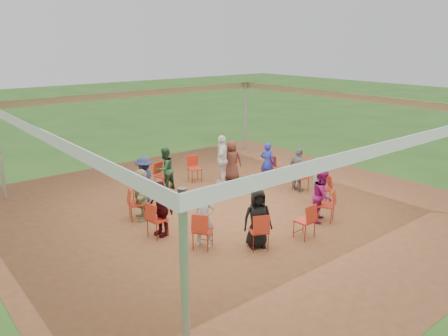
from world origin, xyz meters
TOP-DOWN VIEW (x-y plane):
  - ground at (0.00, 0.00)m, footprint 80.00×80.00m
  - dirt_patch at (0.00, 0.00)m, footprint 13.00×13.00m
  - tent at (0.00, 0.00)m, footprint 10.33×10.33m
  - chair_0 at (2.74, -0.27)m, footprint 0.48×0.46m
  - chair_1 at (2.55, 1.03)m, footprint 0.57×0.55m
  - chair_2 at (1.78, 2.10)m, footprint 0.60×0.61m
  - chair_3 at (0.60, 2.69)m, footprint 0.51×0.52m
  - chair_4 at (-0.71, 2.66)m, footprint 0.52×0.53m
  - chair_5 at (-1.87, 2.02)m, footprint 0.61×0.61m
  - chair_6 at (-2.59, 0.92)m, footprint 0.56×0.54m
  - chair_7 at (-2.72, -0.39)m, footprint 0.49×0.48m
  - chair_8 at (-2.23, -1.61)m, footprint 0.60×0.60m
  - chair_9 at (-1.23, -2.46)m, footprint 0.57×0.58m
  - chair_10 at (0.06, -2.75)m, footprint 0.43×0.45m
  - chair_11 at (1.33, -2.41)m, footprint 0.58×0.59m
  - chair_12 at (2.30, -1.52)m, footprint 0.60×0.59m
  - person_seated_0 at (2.62, -0.26)m, footprint 0.51×0.87m
  - person_seated_1 at (2.44, 0.98)m, footprint 0.51×0.61m
  - person_seated_2 at (1.70, 2.01)m, footprint 0.78×0.75m
  - person_seated_3 at (-0.68, 2.54)m, footprint 0.77×0.57m
  - person_seated_4 at (-1.79, 1.93)m, footprint 0.99×0.96m
  - person_seated_5 at (-2.48, 0.88)m, footprint 0.91×1.41m
  - person_seated_6 at (-2.61, -0.37)m, footprint 0.54×0.89m
  - person_seated_7 at (-2.13, -1.54)m, footprint 0.58×0.62m
  - person_seated_8 at (-1.17, -2.36)m, footprint 0.80×0.66m
  - person_seated_9 at (1.27, -2.30)m, footprint 0.80×0.68m
  - person_seated_10 at (2.20, -1.45)m, footprint 0.89×1.02m
  - standing_person at (1.18, 1.88)m, footprint 1.08×1.05m
  - cable_coil at (0.48, 0.75)m, footprint 0.32×0.32m
  - laptop at (2.45, -0.25)m, footprint 0.26×0.31m

SIDE VIEW (x-z plane):
  - ground at x=0.00m, z-range 0.00..0.00m
  - dirt_patch at x=0.00m, z-range 0.01..0.01m
  - cable_coil at x=0.48m, z-range 0.01..0.03m
  - chair_0 at x=2.74m, z-range 0.00..0.90m
  - chair_1 at x=2.55m, z-range 0.00..0.90m
  - chair_2 at x=1.78m, z-range 0.00..0.90m
  - chair_3 at x=0.60m, z-range 0.00..0.90m
  - chair_4 at x=-0.71m, z-range 0.00..0.90m
  - chair_5 at x=-1.87m, z-range 0.00..0.90m
  - chair_6 at x=-2.59m, z-range 0.00..0.90m
  - chair_7 at x=-2.72m, z-range 0.00..0.90m
  - chair_8 at x=-2.23m, z-range 0.00..0.90m
  - chair_9 at x=-1.23m, z-range 0.00..0.90m
  - chair_10 at x=0.06m, z-range 0.00..0.90m
  - chair_11 at x=1.33m, z-range 0.00..0.90m
  - chair_12 at x=2.30m, z-range 0.00..0.90m
  - laptop at x=2.45m, z-range 0.57..0.76m
  - person_seated_0 at x=2.62m, z-range 0.01..1.43m
  - person_seated_1 at x=2.44m, z-range 0.01..1.43m
  - person_seated_2 at x=1.70m, z-range 0.01..1.43m
  - person_seated_3 at x=-0.68m, z-range 0.01..1.43m
  - person_seated_4 at x=-1.79m, z-range 0.01..1.43m
  - person_seated_5 at x=-2.48m, z-range 0.01..1.43m
  - person_seated_6 at x=-2.61m, z-range 0.01..1.43m
  - person_seated_7 at x=-2.13m, z-range 0.01..1.43m
  - person_seated_8 at x=-1.17m, z-range 0.01..1.43m
  - person_seated_9 at x=1.27m, z-range 0.01..1.43m
  - person_seated_10 at x=2.20m, z-range 0.01..1.43m
  - standing_person at x=1.18m, z-range 0.01..1.70m
  - tent at x=0.00m, z-range 0.87..3.87m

